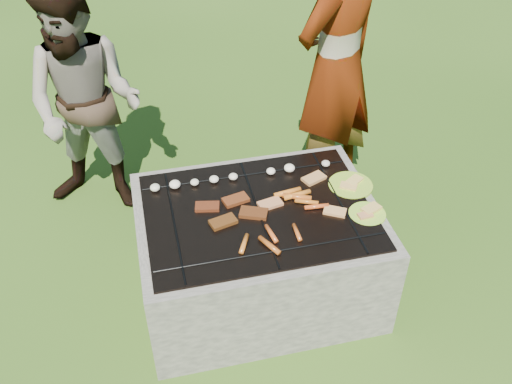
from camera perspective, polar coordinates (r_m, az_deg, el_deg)
lawn at (r=3.48m, az=0.19°, el=-9.50°), size 60.00×60.00×0.00m
fire_pit at (r=3.27m, az=0.20°, el=-6.23°), size 1.30×1.00×0.62m
mushrooms at (r=3.25m, az=-2.54°, el=1.54°), size 1.05×0.06×0.04m
pork_slabs at (r=3.04m, az=-2.41°, el=-1.85°), size 0.38×0.27×0.02m
sausages at (r=3.02m, az=3.24°, el=-2.01°), size 0.55×0.48×0.03m
bread_on_grate at (r=3.14m, az=4.86°, el=-0.36°), size 0.46×0.42×0.02m
plate_far at (r=3.27m, az=9.44°, el=0.68°), size 0.27×0.27×0.03m
plate_near at (r=3.09m, az=11.11°, el=-2.10°), size 0.22×0.22×0.03m
cook at (r=3.74m, az=8.08°, el=12.38°), size 0.83×0.75×1.91m
bystander at (r=3.77m, az=-16.66°, el=8.30°), size 0.92×0.83×1.56m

